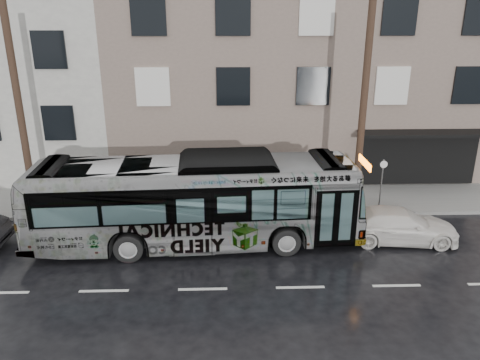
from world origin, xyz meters
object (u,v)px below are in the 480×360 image
Objects in this scene: bus at (195,201)px; white_sedan at (399,225)px; utility_pole_rear at (20,114)px; utility_pole_front at (363,111)px; sign_post at (381,186)px.

bus is 7.99m from white_sedan.
utility_pole_front is at bearing 0.00° from utility_pole_rear.
utility_pole_rear reaches higher than sign_post.
white_sedan is (15.04, -2.57, -3.99)m from utility_pole_rear.
bus is at bearing -19.26° from utility_pole_rear.
white_sedan is at bearing -9.69° from utility_pole_rear.
white_sedan is (7.92, -0.08, -1.09)m from bus.
bus is 2.76× the size of white_sedan.
utility_pole_rear reaches higher than bus.
bus is at bearing -160.09° from utility_pole_front.
sign_post is (15.10, 0.00, -3.30)m from utility_pole_rear.
utility_pole_rear is (-14.00, 0.00, 0.00)m from utility_pole_front.
sign_post is at bearing 0.00° from utility_pole_front.
bus reaches higher than sign_post.
bus reaches higher than white_sedan.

